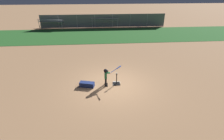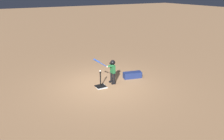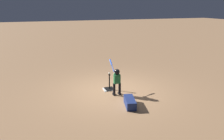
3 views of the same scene
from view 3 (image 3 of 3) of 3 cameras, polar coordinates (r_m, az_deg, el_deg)
name	(u,v)px [view 3 (image 3 of 3)]	position (r m, az deg, el deg)	size (l,w,h in m)	color
ground_plane	(113,91)	(9.05, 0.28, -5.41)	(90.00, 90.00, 0.00)	#AD7F56
home_plate	(109,89)	(9.16, -0.90, -5.07)	(0.44, 0.44, 0.02)	white
batting_tee	(109,87)	(9.14, -0.68, -4.51)	(0.41, 0.37, 0.67)	black
batter_child	(117,78)	(8.45, 1.21, -2.16)	(0.99, 0.33, 1.25)	black
baseball	(109,73)	(8.94, -0.69, -0.85)	(0.07, 0.07, 0.07)	white
equipment_bag	(130,102)	(7.70, 4.68, -8.39)	(0.84, 0.32, 0.28)	navy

